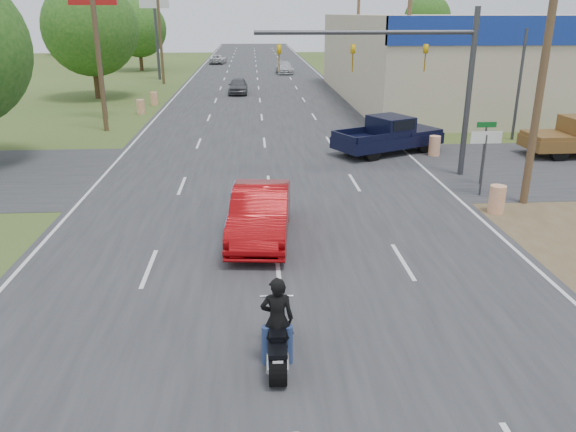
{
  "coord_description": "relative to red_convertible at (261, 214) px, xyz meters",
  "views": [
    {
      "loc": [
        -0.61,
        -6.44,
        6.73
      ],
      "look_at": [
        0.33,
        8.52,
        1.3
      ],
      "focal_mm": 35.0,
      "sensor_mm": 36.0,
      "label": 1
    }
  ],
  "objects": [
    {
      "name": "distant_car_white",
      "position": [
        -4.87,
        65.47,
        -0.22
      ],
      "size": [
        2.46,
        4.54,
        1.21
      ],
      "primitive_type": "imported",
      "rotation": [
        0.0,
        0.0,
        3.03
      ],
      "color": "silver",
      "rests_on": "ground"
    },
    {
      "name": "signal_mast",
      "position": [
        6.26,
        6.91,
        3.98
      ],
      "size": [
        9.12,
        0.4,
        7.0
      ],
      "color": "#3F3F44",
      "rests_on": "ground"
    },
    {
      "name": "distant_car_grey",
      "position": [
        -1.42,
        33.89,
        -0.13
      ],
      "size": [
        1.68,
        4.09,
        1.39
      ],
      "primitive_type": "imported",
      "rotation": [
        0.0,
        0.0,
        -0.01
      ],
      "color": "#4E4E52",
      "rests_on": "ground"
    },
    {
      "name": "barrel_1",
      "position": [
        8.83,
        10.41,
        -0.32
      ],
      "size": [
        0.56,
        0.56,
        1.0
      ],
      "primitive_type": "cylinder",
      "color": "orange",
      "rests_on": "ground"
    },
    {
      "name": "main_road",
      "position": [
        0.43,
        29.91,
        -0.81
      ],
      "size": [
        15.0,
        180.0,
        0.02
      ],
      "primitive_type": "cube",
      "color": "#2D2D30",
      "rests_on": "ground"
    },
    {
      "name": "tree_2",
      "position": [
        -13.77,
        55.91,
        4.13
      ],
      "size": [
        6.72,
        6.72,
        8.32
      ],
      "color": "#422D19",
      "rests_on": "ground"
    },
    {
      "name": "utility_pole_3",
      "position": [
        9.93,
        38.91,
        4.5
      ],
      "size": [
        2.0,
        0.28,
        10.0
      ],
      "color": "#4C3823",
      "rests_on": "ground"
    },
    {
      "name": "utility_pole_6",
      "position": [
        -9.07,
        41.91,
        4.5
      ],
      "size": [
        2.0,
        0.28,
        10.0
      ],
      "color": "#4C3823",
      "rests_on": "ground"
    },
    {
      "name": "pole_sign_left_far",
      "position": [
        -10.07,
        45.91,
        6.35
      ],
      "size": [
        3.0,
        0.35,
        9.2
      ],
      "color": "#3F3F44",
      "rests_on": "ground"
    },
    {
      "name": "tree_5",
      "position": [
        30.43,
        84.91,
        5.06
      ],
      "size": [
        7.98,
        7.98,
        9.88
      ],
      "color": "#422D19",
      "rests_on": "ground"
    },
    {
      "name": "barrel_3",
      "position": [
        -7.77,
        27.91,
        -0.32
      ],
      "size": [
        0.56,
        0.56,
        1.0
      ],
      "primitive_type": "cylinder",
      "color": "orange",
      "rests_on": "ground"
    },
    {
      "name": "tree_1",
      "position": [
        -13.07,
        31.91,
        4.75
      ],
      "size": [
        7.56,
        7.56,
        9.36
      ],
      "color": "#422D19",
      "rests_on": "ground"
    },
    {
      "name": "barrel_2",
      "position": [
        -8.07,
        23.91,
        -0.32
      ],
      "size": [
        0.56,
        0.56,
        1.0
      ],
      "primitive_type": "cylinder",
      "color": "orange",
      "rests_on": "ground"
    },
    {
      "name": "lane_sign",
      "position": [
        8.63,
        3.91,
        1.08
      ],
      "size": [
        1.2,
        0.08,
        2.52
      ],
      "color": "#3F3F44",
      "rests_on": "ground"
    },
    {
      "name": "cross_road",
      "position": [
        0.43,
        7.91,
        -0.81
      ],
      "size": [
        120.0,
        10.0,
        0.02
      ],
      "primitive_type": "cube",
      "color": "#2D2D30",
      "rests_on": "ground"
    },
    {
      "name": "utility_pole_1",
      "position": [
        9.93,
        2.91,
        4.5
      ],
      "size": [
        2.0,
        0.28,
        10.0
      ],
      "color": "#4C3823",
      "rests_on": "ground"
    },
    {
      "name": "navy_pickup",
      "position": [
        6.76,
        11.17,
        0.13
      ],
      "size": [
        6.02,
        4.48,
        1.87
      ],
      "rotation": [
        0.0,
        0.0,
        -1.1
      ],
      "color": "black",
      "rests_on": "ground"
    },
    {
      "name": "street_name_sign",
      "position": [
        9.23,
        5.41,
        0.79
      ],
      "size": [
        0.8,
        0.08,
        2.61
      ],
      "color": "#3F3F44",
      "rests_on": "ground"
    },
    {
      "name": "blue_pickup",
      "position": [
        -0.06,
        0.63,
        -0.05
      ],
      "size": [
        2.04,
        4.69,
        1.52
      ],
      "rotation": [
        0.0,
        0.0,
        -0.06
      ],
      "color": "black",
      "rests_on": "ground"
    },
    {
      "name": "pole_sign_left_near",
      "position": [
        -10.07,
        21.91,
        6.35
      ],
      "size": [
        3.0,
        0.35,
        9.2
      ],
      "color": "#3F3F44",
      "rests_on": "ground"
    },
    {
      "name": "motorcycle",
      "position": [
        0.22,
        -6.85,
        -0.31
      ],
      "size": [
        0.7,
        2.28,
        1.16
      ],
      "rotation": [
        0.0,
        0.0,
        -0.03
      ],
      "color": "black",
      "rests_on": "ground"
    },
    {
      "name": "utility_pole_2",
      "position": [
        9.93,
        20.91,
        4.5
      ],
      "size": [
        2.0,
        0.28,
        10.0
      ],
      "color": "#4C3823",
      "rests_on": "ground"
    },
    {
      "name": "distant_car_silver",
      "position": [
        3.68,
        51.3,
        -0.16
      ],
      "size": [
        1.99,
        4.63,
        1.33
      ],
      "primitive_type": "imported",
      "rotation": [
        0.0,
        0.0,
        0.03
      ],
      "color": "silver",
      "rests_on": "ground"
    },
    {
      "name": "red_convertible",
      "position": [
        0.0,
        0.0,
        0.0
      ],
      "size": [
        2.18,
        5.12,
        1.64
      ],
      "primitive_type": "imported",
      "rotation": [
        0.0,
        0.0,
        -0.09
      ],
      "color": "#900609",
      "rests_on": "ground"
    },
    {
      "name": "rider",
      "position": [
        0.22,
        -6.79,
        0.09
      ],
      "size": [
        0.68,
        0.46,
        1.83
      ],
      "primitive_type": "imported",
      "rotation": [
        0.0,
        0.0,
        3.11
      ],
      "color": "black",
      "rests_on": "ground"
    },
    {
      "name": "tree_6",
      "position": [
        -29.57,
        84.91,
        5.68
      ],
      "size": [
        8.82,
        8.82,
        10.92
      ],
      "color": "#422D19",
      "rests_on": "ground"
    },
    {
      "name": "utility_pole_5",
      "position": [
        -9.07,
        17.91,
        4.5
      ],
      "size": [
        2.0,
        0.28,
        10.0
      ],
      "color": "#4C3823",
      "rests_on": "ground"
    },
    {
      "name": "barrel_0",
      "position": [
        8.43,
        1.91,
        -0.32
      ],
      "size": [
        0.56,
        0.56,
        1.0
      ],
      "primitive_type": "cylinder",
      "color": "orange",
      "rests_on": "ground"
    }
  ]
}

